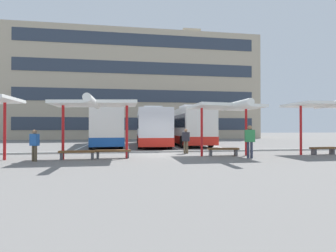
{
  "coord_description": "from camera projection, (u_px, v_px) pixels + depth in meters",
  "views": [
    {
      "loc": [
        -2.18,
        -16.65,
        1.59
      ],
      "look_at": [
        0.98,
        3.17,
        1.78
      ],
      "focal_mm": 28.91,
      "sensor_mm": 36.0,
      "label": 1
    }
  ],
  "objects": [
    {
      "name": "ground_plane",
      "position": [
        160.0,
        154.0,
        16.77
      ],
      "size": [
        160.0,
        160.0,
        0.0
      ],
      "primitive_type": "plane",
      "color": "slate"
    },
    {
      "name": "lane_stripe_3",
      "position": [
        209.0,
        145.0,
        25.89
      ],
      "size": [
        0.16,
        14.0,
        0.01
      ],
      "primitive_type": "cube",
      "color": "white",
      "rests_on": "ground"
    },
    {
      "name": "bench_3",
      "position": [
        223.0,
        150.0,
        15.85
      ],
      "size": [
        1.85,
        0.51,
        0.45
      ],
      "color": "brown",
      "rests_on": "ground"
    },
    {
      "name": "waiting_shelter_1",
      "position": [
        95.0,
        105.0,
        13.93
      ],
      "size": [
        4.26,
        4.66,
        3.05
      ],
      "color": "red",
      "rests_on": "ground"
    },
    {
      "name": "terminal_building",
      "position": [
        138.0,
        90.0,
        48.13
      ],
      "size": [
        38.64,
        15.96,
        19.51
      ],
      "color": "tan",
      "rests_on": "ground"
    },
    {
      "name": "lane_stripe_2",
      "position": [
        169.0,
        145.0,
        25.28
      ],
      "size": [
        0.16,
        14.0,
        0.01
      ],
      "primitive_type": "cube",
      "color": "white",
      "rests_on": "ground"
    },
    {
      "name": "bench_1",
      "position": [
        77.0,
        153.0,
        13.92
      ],
      "size": [
        1.82,
        0.44,
        0.45
      ],
      "color": "brown",
      "rests_on": "ground"
    },
    {
      "name": "waiting_shelter_2",
      "position": [
        226.0,
        108.0,
        15.42
      ],
      "size": [
        3.7,
        5.07,
        3.0
      ],
      "color": "red",
      "rests_on": "ground"
    },
    {
      "name": "bench_2",
      "position": [
        113.0,
        152.0,
        14.41
      ],
      "size": [
        1.88,
        0.46,
        0.45
      ],
      "color": "brown",
      "rests_on": "ground"
    },
    {
      "name": "lane_stripe_1",
      "position": [
        128.0,
        146.0,
        24.67
      ],
      "size": [
        0.16,
        14.0,
        0.01
      ],
      "primitive_type": "cube",
      "color": "white",
      "rests_on": "ground"
    },
    {
      "name": "coach_bus_2",
      "position": [
        187.0,
        127.0,
        25.82
      ],
      "size": [
        2.84,
        10.11,
        3.68
      ],
      "color": "silver",
      "rests_on": "ground"
    },
    {
      "name": "waiting_passenger_0",
      "position": [
        34.0,
        143.0,
        13.03
      ],
      "size": [
        0.49,
        0.43,
        1.53
      ],
      "color": "brown",
      "rests_on": "ground"
    },
    {
      "name": "platform_kerb",
      "position": [
        158.0,
        152.0,
        17.93
      ],
      "size": [
        44.0,
        0.24,
        0.12
      ],
      "primitive_type": "cube",
      "color": "#ADADA8",
      "rests_on": "ground"
    },
    {
      "name": "coach_bus_0",
      "position": [
        105.0,
        127.0,
        24.69
      ],
      "size": [
        3.61,
        11.47,
        3.64
      ],
      "color": "silver",
      "rests_on": "ground"
    },
    {
      "name": "waiting_shelter_3",
      "position": [
        326.0,
        106.0,
        16.28
      ],
      "size": [
        3.95,
        4.78,
        3.2
      ],
      "color": "red",
      "rests_on": "ground"
    },
    {
      "name": "bench_4",
      "position": [
        323.0,
        149.0,
        16.52
      ],
      "size": [
        1.74,
        0.63,
        0.45
      ],
      "color": "brown",
      "rests_on": "ground"
    },
    {
      "name": "coach_bus_1",
      "position": [
        152.0,
        128.0,
        25.07
      ],
      "size": [
        3.04,
        11.9,
        3.5
      ],
      "color": "silver",
      "rests_on": "ground"
    },
    {
      "name": "waiting_passenger_2",
      "position": [
        186.0,
        139.0,
        17.15
      ],
      "size": [
        0.5,
        0.41,
        1.57
      ],
      "color": "brown",
      "rests_on": "ground"
    },
    {
      "name": "waiting_passenger_1",
      "position": [
        250.0,
        139.0,
        14.43
      ],
      "size": [
        0.54,
        0.33,
        1.76
      ],
      "color": "#33384C",
      "rests_on": "ground"
    },
    {
      "name": "lane_stripe_0",
      "position": [
        84.0,
        146.0,
        24.07
      ],
      "size": [
        0.16,
        14.0,
        0.01
      ],
      "primitive_type": "cube",
      "color": "white",
      "rests_on": "ground"
    }
  ]
}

